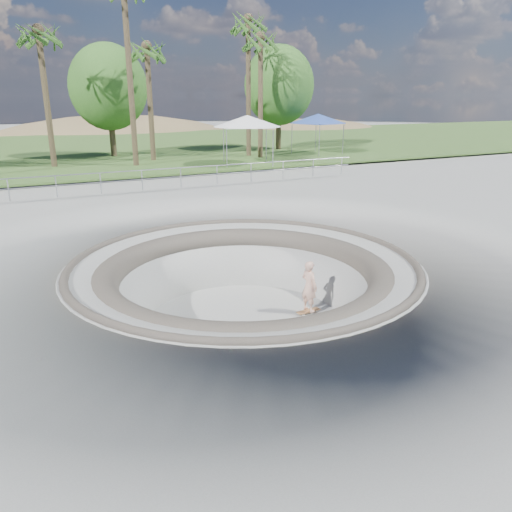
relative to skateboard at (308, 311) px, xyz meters
name	(u,v)px	position (x,y,z in m)	size (l,w,h in m)	color
ground	(244,262)	(-2.08, 0.35, 1.83)	(180.00, 180.00, 0.00)	#A7A8A2
skate_bowl	(244,319)	(-2.08, 0.35, 0.00)	(14.00, 14.00, 4.10)	#A7A8A2
grass_strip	(81,149)	(-2.08, 34.35, 2.05)	(180.00, 36.00, 0.12)	#3E6227
distant_hills	(92,187)	(1.70, 57.53, -5.19)	(103.20, 45.00, 28.60)	olive
safety_railing	(142,180)	(-2.08, 12.35, 2.52)	(25.00, 0.06, 1.03)	#94969D
skateboard	(308,311)	(0.00, 0.00, 0.00)	(0.83, 0.29, 0.08)	brown
skater	(309,286)	(0.00, 0.00, 0.84)	(0.60, 0.39, 1.65)	#D5A08A
canopy_white	(247,121)	(6.54, 18.35, 4.91)	(5.97, 5.97, 3.19)	#94969D
canopy_blue	(318,119)	(14.26, 21.75, 4.79)	(5.82, 5.82, 3.06)	#94969D
palm_b	(39,38)	(-5.25, 22.84, 9.81)	(2.60, 2.60, 9.09)	brown
palm_d	(147,53)	(1.43, 23.29, 9.23)	(2.60, 2.60, 8.48)	brown
palm_e	(261,44)	(9.16, 21.65, 9.97)	(2.60, 2.60, 9.27)	brown
palm_f	(248,28)	(8.79, 22.91, 11.16)	(2.60, 2.60, 10.55)	brown
bushy_tree_mid	(108,87)	(-0.58, 27.19, 7.09)	(5.69, 5.17, 8.21)	brown
bushy_tree_right	(279,86)	(13.17, 26.18, 7.31)	(5.93, 5.39, 8.55)	brown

